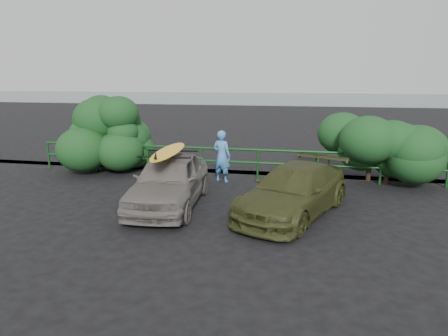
# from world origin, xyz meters

# --- Properties ---
(ground) EXTENTS (80.00, 80.00, 0.00)m
(ground) POSITION_xyz_m (0.00, 0.00, 0.00)
(ground) COLOR black
(ocean) EXTENTS (200.00, 200.00, 0.00)m
(ocean) POSITION_xyz_m (0.00, 60.00, 0.00)
(ocean) COLOR slate
(ocean) RESTS_ON ground
(guardrail) EXTENTS (14.00, 0.08, 1.04)m
(guardrail) POSITION_xyz_m (0.00, 5.00, 0.52)
(guardrail) COLOR #144618
(guardrail) RESTS_ON ground
(shrub_left) EXTENTS (3.20, 2.40, 2.53)m
(shrub_left) POSITION_xyz_m (-4.80, 5.40, 1.27)
(shrub_left) COLOR #1B4A1E
(shrub_left) RESTS_ON ground
(shrub_right) EXTENTS (3.20, 2.40, 2.21)m
(shrub_right) POSITION_xyz_m (5.00, 5.50, 1.11)
(shrub_right) COLOR #1B4A1E
(shrub_right) RESTS_ON ground
(sedan) EXTENTS (1.96, 4.25, 1.41)m
(sedan) POSITION_xyz_m (-1.01, 1.60, 0.71)
(sedan) COLOR slate
(sedan) RESTS_ON ground
(olive_vehicle) EXTENTS (3.24, 4.59, 1.24)m
(olive_vehicle) POSITION_xyz_m (2.31, 1.55, 0.62)
(olive_vehicle) COLOR #383C1A
(olive_vehicle) RESTS_ON ground
(man) EXTENTS (0.72, 0.58, 1.73)m
(man) POSITION_xyz_m (-0.13, 4.37, 0.86)
(man) COLOR #478BD5
(man) RESTS_ON ground
(roof_rack) EXTENTS (1.48, 1.09, 0.05)m
(roof_rack) POSITION_xyz_m (-1.01, 1.60, 1.44)
(roof_rack) COLOR black
(roof_rack) RESTS_ON sedan
(surfboard) EXTENTS (0.80, 2.88, 0.08)m
(surfboard) POSITION_xyz_m (-1.01, 1.60, 1.50)
(surfboard) COLOR #F3AE19
(surfboard) RESTS_ON roof_rack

